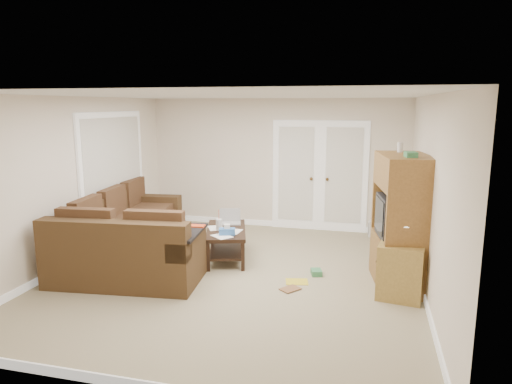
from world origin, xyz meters
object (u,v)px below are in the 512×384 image
(sectional_sofa, at_px, (128,239))
(side_cabinet, at_px, (401,266))
(coffee_table, at_px, (227,242))
(tv_armoire, at_px, (401,221))

(sectional_sofa, height_order, side_cabinet, side_cabinet)
(coffee_table, relative_size, tv_armoire, 0.69)
(tv_armoire, relative_size, side_cabinet, 1.67)
(sectional_sofa, distance_m, tv_armoire, 3.98)
(side_cabinet, bearing_deg, coffee_table, 170.56)
(sectional_sofa, height_order, tv_armoire, tv_armoire)
(sectional_sofa, bearing_deg, side_cabinet, -10.44)
(side_cabinet, bearing_deg, tv_armoire, 99.78)
(coffee_table, height_order, side_cabinet, side_cabinet)
(sectional_sofa, relative_size, side_cabinet, 2.77)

